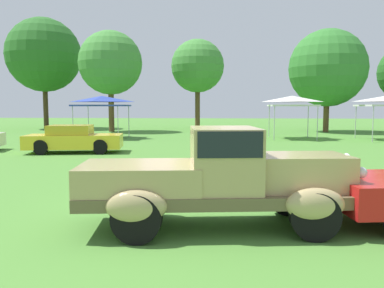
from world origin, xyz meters
name	(u,v)px	position (x,y,z in m)	size (l,w,h in m)	color
ground_plane	(196,218)	(0.00, 0.00, 0.00)	(120.00, 120.00, 0.00)	#4C8433
feature_pickup_truck	(219,177)	(0.43, -0.48, 0.87)	(4.73, 2.22, 1.70)	brown
show_car_yellow	(74,139)	(-6.06, 9.80, 0.60)	(4.34, 2.30, 1.22)	yellow
canopy_tent_left_field	(102,100)	(-7.12, 17.47, 2.42)	(3.09, 3.09, 2.71)	#B7B7BC
canopy_tent_center_field	(292,100)	(4.95, 18.14, 2.42)	(2.84, 2.84, 2.71)	#B7B7BC
treeline_far_left	(44,55)	(-15.65, 27.98, 6.68)	(6.67, 6.67, 10.03)	#47331E
treeline_mid_left	(110,63)	(-8.40, 24.12, 5.50)	(5.08, 5.08, 8.06)	brown
treeline_center	(198,66)	(-1.67, 28.42, 5.63)	(4.74, 4.74, 8.03)	brown
treeline_mid_right	(328,68)	(8.85, 24.99, 5.05)	(6.09, 6.09, 8.11)	brown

